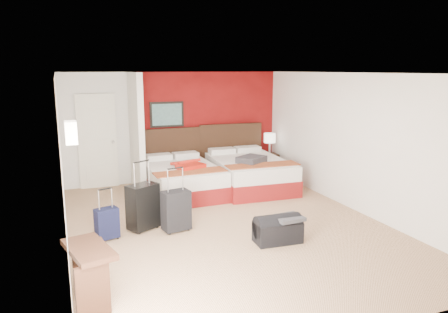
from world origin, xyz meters
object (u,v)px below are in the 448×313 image
nightstand (269,165)px  suitcase_navy (107,225)px  red_suitcase_open (188,164)px  desk (90,275)px  bed_right (250,174)px  table_lamp (270,144)px  bed_left (182,180)px  duffel_bag (278,231)px  suitcase_charcoal (176,212)px  suitcase_black (143,208)px

nightstand → suitcase_navy: nightstand is taller
red_suitcase_open → desk: red_suitcase_open is taller
bed_right → table_lamp: (0.91, 0.84, 0.47)m
bed_left → red_suitcase_open: 0.37m
red_suitcase_open → desk: size_ratio=0.93×
desk → bed_right: bearing=31.3°
suitcase_navy → duffel_bag: suitcase_navy is taller
bed_right → red_suitcase_open: bearing=-175.8°
duffel_bag → suitcase_charcoal: bearing=146.3°
nightstand → bed_right: bearing=-134.0°
bed_right → red_suitcase_open: size_ratio=2.88×
red_suitcase_open → suitcase_black: size_ratio=1.01×
bed_left → suitcase_navy: (-1.74, -1.94, -0.06)m
red_suitcase_open → suitcase_black: suitcase_black is taller
suitcase_black → bed_left: bearing=28.9°
red_suitcase_open → suitcase_black: bearing=-145.8°
nightstand → duffel_bag: 4.14m
nightstand → duffel_bag: bearing=-112.0°
red_suitcase_open → suitcase_charcoal: red_suitcase_open is taller
red_suitcase_open → nightstand: 2.50m
bed_left → nightstand: bearing=16.0°
table_lamp → desk: (-4.52, -4.48, -0.46)m
nightstand → suitcase_black: suitcase_black is taller
red_suitcase_open → table_lamp: bearing=2.0°
suitcase_charcoal → desk: desk is taller
suitcase_black → nightstand: bearing=7.3°
table_lamp → duffel_bag: 4.18m
table_lamp → suitcase_navy: size_ratio=1.08×
red_suitcase_open → table_lamp: size_ratio=1.46×
suitcase_black → suitcase_charcoal: 0.54m
bed_right → table_lamp: 1.33m
bed_right → table_lamp: bearing=45.8°
red_suitcase_open → nightstand: red_suitcase_open is taller
duffel_bag → desk: (-2.75, -0.75, 0.15)m
suitcase_black → desk: bearing=-143.4°
red_suitcase_open → nightstand: bearing=2.0°
suitcase_charcoal → bed_left: bearing=61.0°
duffel_bag → table_lamp: bearing=68.2°
suitcase_charcoal → desk: (-1.44, -1.74, 0.01)m
red_suitcase_open → suitcase_black: (-1.24, -1.62, -0.28)m
bed_left → red_suitcase_open: size_ratio=2.70×
nightstand → table_lamp: size_ratio=1.06×
desk → red_suitcase_open: bearing=44.7°
suitcase_charcoal → desk: size_ratio=0.80×
bed_right → nightstand: 1.24m
bed_right → suitcase_navy: bearing=-146.9°
table_lamp → suitcase_navy: 4.99m
suitcase_black → suitcase_charcoal: size_ratio=1.14×
bed_right → duffel_bag: 3.02m
bed_right → desk: (-3.61, -3.64, 0.01)m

